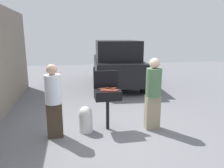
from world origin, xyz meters
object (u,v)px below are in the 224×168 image
object	(u,v)px
hot_dog_11	(116,90)
hot_dog_3	(107,90)
hot_dog_2	(103,90)
hot_dog_10	(103,89)
propane_tank	(86,119)
hot_dog_5	(113,89)
hot_dog_6	(114,91)
hot_dog_0	(109,91)
person_left	(54,99)
hot_dog_12	(109,90)
parked_minivan	(116,63)
hot_dog_9	(100,88)
hot_dog_1	(104,90)
hot_dog_13	(106,88)
bbq_grill	(108,96)
hot_dog_7	(102,89)
person_right	(153,91)
hot_dog_8	(114,88)
hot_dog_4	(112,88)

from	to	relation	value
hot_dog_11	hot_dog_3	bearing A→B (deg)	161.51
hot_dog_11	hot_dog_2	bearing A→B (deg)	174.38
hot_dog_10	propane_tank	distance (m)	0.81
hot_dog_3	propane_tank	distance (m)	0.84
hot_dog_5	hot_dog_6	world-z (taller)	same
hot_dog_0	hot_dog_2	size ratio (longest dim) A/B	1.00
hot_dog_2	hot_dog_10	distance (m)	0.16
hot_dog_2	person_left	world-z (taller)	person_left
hot_dog_6	hot_dog_12	bearing A→B (deg)	145.72
hot_dog_5	parked_minivan	world-z (taller)	parked_minivan
parked_minivan	hot_dog_5	bearing A→B (deg)	81.91
hot_dog_6	hot_dog_9	xyz separation A→B (m)	(-0.28, 0.26, 0.00)
hot_dog_1	hot_dog_13	world-z (taller)	same
hot_dog_13	person_left	bearing A→B (deg)	-165.08
bbq_grill	hot_dog_3	world-z (taller)	hot_dog_3
hot_dog_1	hot_dog_7	bearing A→B (deg)	113.59
bbq_grill	hot_dog_3	size ratio (longest dim) A/B	7.52
hot_dog_5	hot_dog_9	xyz separation A→B (m)	(-0.28, 0.13, 0.00)
hot_dog_13	person_right	bearing A→B (deg)	-16.25
hot_dog_6	hot_dog_10	bearing A→B (deg)	134.33
hot_dog_5	propane_tank	distance (m)	0.94
hot_dog_8	hot_dog_12	size ratio (longest dim) A/B	1.00
hot_dog_5	person_right	distance (m)	0.95
person_right	hot_dog_2	bearing A→B (deg)	-3.35
hot_dog_10	propane_tank	bearing A→B (deg)	-163.72
hot_dog_1	hot_dog_8	xyz separation A→B (m)	(0.27, 0.13, 0.00)
hot_dog_4	person_right	world-z (taller)	person_right
person_right	hot_dog_4	bearing A→B (deg)	-13.12
hot_dog_2	hot_dog_6	bearing A→B (deg)	-15.85
hot_dog_6	hot_dog_2	bearing A→B (deg)	164.15
hot_dog_0	hot_dog_11	bearing A→B (deg)	9.44
hot_dog_1	hot_dog_3	size ratio (longest dim) A/B	1.00
hot_dog_1	hot_dog_10	world-z (taller)	same
hot_dog_3	hot_dog_12	distance (m)	0.05
hot_dog_7	hot_dog_4	bearing A→B (deg)	4.76
person_right	hot_dog_3	bearing A→B (deg)	-5.80
person_right	hot_dog_9	bearing A→B (deg)	-11.96
bbq_grill	parked_minivan	distance (m)	4.70
hot_dog_11	parked_minivan	distance (m)	4.75
hot_dog_1	hot_dog_6	xyz separation A→B (m)	(0.22, -0.14, 0.00)
hot_dog_1	hot_dog_4	bearing A→B (deg)	18.65
hot_dog_4	parked_minivan	size ratio (longest dim) A/B	0.03
bbq_grill	hot_dog_2	size ratio (longest dim) A/B	7.52
person_left	hot_dog_8	bearing A→B (deg)	-3.83
parked_minivan	hot_dog_6	bearing A→B (deg)	82.22
bbq_grill	person_right	xyz separation A→B (m)	(1.06, -0.17, 0.10)
hot_dog_10	person_right	size ratio (longest dim) A/B	0.08
hot_dog_9	person_left	distance (m)	1.11
hot_dog_7	hot_dog_10	world-z (taller)	same
hot_dog_3	hot_dog_6	world-z (taller)	same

